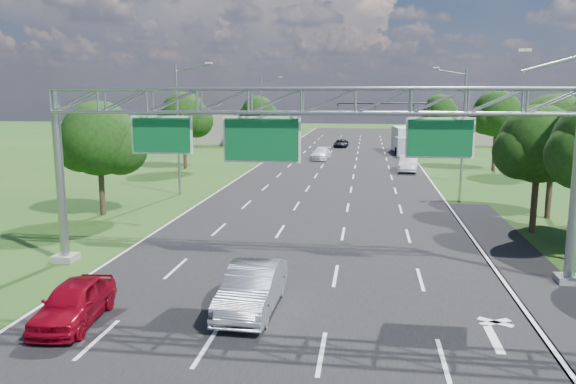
% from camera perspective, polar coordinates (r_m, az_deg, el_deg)
% --- Properties ---
extents(ground, '(220.00, 220.00, 0.00)m').
position_cam_1_polar(ground, '(42.71, 3.85, -0.62)').
color(ground, '#194615').
rests_on(ground, ground).
extents(road, '(18.00, 180.00, 0.02)m').
position_cam_1_polar(road, '(42.71, 3.85, -0.62)').
color(road, black).
rests_on(road, ground).
extents(road_flare, '(3.00, 30.00, 0.02)m').
position_cam_1_polar(road_flare, '(27.97, 22.74, -7.04)').
color(road_flare, black).
rests_on(road_flare, ground).
extents(sign_gantry, '(23.50, 1.00, 9.56)m').
position_cam_1_polar(sign_gantry, '(24.06, 1.63, 7.78)').
color(sign_gantry, gray).
rests_on(sign_gantry, ground).
extents(traffic_signal, '(12.21, 0.24, 7.00)m').
position_cam_1_polar(traffic_signal, '(77.07, 11.45, 7.76)').
color(traffic_signal, black).
rests_on(traffic_signal, ground).
extents(streetlight_l_near, '(2.97, 0.22, 10.16)m').
position_cam_1_polar(streetlight_l_near, '(44.32, -10.91, 6.88)').
color(streetlight_l_near, gray).
rests_on(streetlight_l_near, ground).
extents(streetlight_l_far, '(2.97, 0.22, 10.16)m').
position_cam_1_polar(streetlight_l_far, '(78.24, -2.55, 8.27)').
color(streetlight_l_far, gray).
rests_on(streetlight_l_far, ground).
extents(streetlight_r_mid, '(2.97, 0.22, 10.16)m').
position_cam_1_polar(streetlight_r_mid, '(52.60, 17.22, 7.06)').
color(streetlight_r_mid, gray).
rests_on(streetlight_r_mid, ground).
extents(tree_verge_la, '(5.76, 4.80, 7.40)m').
position_cam_1_polar(tree_verge_la, '(38.04, -18.51, 4.83)').
color(tree_verge_la, '#2D2116').
rests_on(tree_verge_la, ground).
extents(tree_verge_lb, '(5.76, 4.80, 8.06)m').
position_cam_1_polar(tree_verge_lb, '(60.04, -10.45, 7.48)').
color(tree_verge_lb, '#2D2116').
rests_on(tree_verge_lb, ground).
extents(tree_verge_lc, '(5.76, 4.80, 7.62)m').
position_cam_1_polar(tree_verge_lc, '(83.51, -3.01, 7.96)').
color(tree_verge_lc, '#2D2116').
rests_on(tree_verge_lc, ground).
extents(tree_verge_rd, '(5.76, 4.80, 8.28)m').
position_cam_1_polar(tree_verge_rd, '(61.37, 20.48, 7.27)').
color(tree_verge_rd, '#2D2116').
rests_on(tree_verge_rd, ground).
extents(tree_verge_re, '(5.76, 4.80, 7.84)m').
position_cam_1_polar(tree_verge_re, '(90.64, 15.18, 7.92)').
color(tree_verge_re, '#2D2116').
rests_on(tree_verge_re, ground).
extents(building_left, '(14.00, 10.00, 5.00)m').
position_cam_1_polar(building_left, '(93.46, -7.56, 6.57)').
color(building_left, '#9F9285').
rests_on(building_left, ground).
extents(building_right, '(12.00, 9.00, 4.00)m').
position_cam_1_polar(building_right, '(96.38, 20.70, 5.82)').
color(building_right, '#9F9285').
rests_on(building_right, ground).
extents(red_coupe, '(2.13, 4.48, 1.48)m').
position_cam_1_polar(red_coupe, '(20.94, -20.92, -10.42)').
color(red_coupe, maroon).
rests_on(red_coupe, ground).
extents(silver_sedan, '(1.92, 5.15, 1.68)m').
position_cam_1_polar(silver_sedan, '(20.68, -3.69, -9.72)').
color(silver_sedan, '#A9ADB4').
rests_on(silver_sedan, ground).
extents(car_queue_a, '(2.40, 4.98, 1.40)m').
position_cam_1_polar(car_queue_a, '(67.94, 3.36, 3.90)').
color(car_queue_a, white).
rests_on(car_queue_a, ground).
extents(car_queue_b, '(2.18, 4.29, 1.16)m').
position_cam_1_polar(car_queue_b, '(84.17, 5.41, 4.95)').
color(car_queue_b, black).
rests_on(car_queue_b, ground).
extents(car_queue_c, '(1.86, 4.40, 1.48)m').
position_cam_1_polar(car_queue_c, '(73.99, -0.57, 4.44)').
color(car_queue_c, black).
rests_on(car_queue_c, ground).
extents(car_queue_d, '(2.24, 5.12, 1.63)m').
position_cam_1_polar(car_queue_d, '(58.64, 12.13, 2.86)').
color(car_queue_d, white).
rests_on(car_queue_d, ground).
extents(box_truck, '(3.21, 9.25, 3.43)m').
position_cam_1_polar(box_truck, '(76.98, 11.76, 5.12)').
color(box_truck, silver).
rests_on(box_truck, ground).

